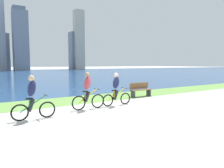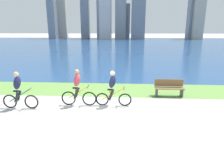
{
  "view_description": "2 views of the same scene",
  "coord_description": "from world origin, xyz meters",
  "px_view_note": "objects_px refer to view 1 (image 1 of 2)",
  "views": [
    {
      "loc": [
        -5.02,
        -7.87,
        2.08
      ],
      "look_at": [
        0.32,
        0.65,
        1.11
      ],
      "focal_mm": 33.17,
      "sensor_mm": 36.0,
      "label": 1
    },
    {
      "loc": [
        1.14,
        -7.94,
        3.45
      ],
      "look_at": [
        0.59,
        1.07,
        0.95
      ],
      "focal_mm": 32.06,
      "sensor_mm": 36.0,
      "label": 2
    }
  ],
  "objects_px": {
    "cyclist_trailing": "(88,91)",
    "bench_near_path": "(140,90)",
    "cyclist_distant_rear": "(33,98)",
    "cyclist_lead": "(116,89)"
  },
  "relations": [
    {
      "from": "cyclist_lead",
      "to": "cyclist_distant_rear",
      "type": "xyz_separation_m",
      "value": [
        -4.12,
        -0.57,
        0.01
      ]
    },
    {
      "from": "cyclist_trailing",
      "to": "bench_near_path",
      "type": "distance_m",
      "value": 4.79
    },
    {
      "from": "cyclist_trailing",
      "to": "bench_near_path",
      "type": "height_order",
      "value": "cyclist_trailing"
    },
    {
      "from": "cyclist_lead",
      "to": "cyclist_distant_rear",
      "type": "relative_size",
      "value": 0.99
    },
    {
      "from": "cyclist_distant_rear",
      "to": "cyclist_trailing",
      "type": "bearing_deg",
      "value": 11.74
    },
    {
      "from": "bench_near_path",
      "to": "cyclist_lead",
      "type": "bearing_deg",
      "value": -151.49
    },
    {
      "from": "cyclist_trailing",
      "to": "cyclist_distant_rear",
      "type": "bearing_deg",
      "value": -168.26
    },
    {
      "from": "bench_near_path",
      "to": "cyclist_distant_rear",
      "type": "bearing_deg",
      "value": -163.0
    },
    {
      "from": "cyclist_trailing",
      "to": "bench_near_path",
      "type": "xyz_separation_m",
      "value": [
        4.49,
        1.62,
        -0.39
      ]
    },
    {
      "from": "cyclist_trailing",
      "to": "cyclist_distant_rear",
      "type": "height_order",
      "value": "cyclist_trailing"
    }
  ]
}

